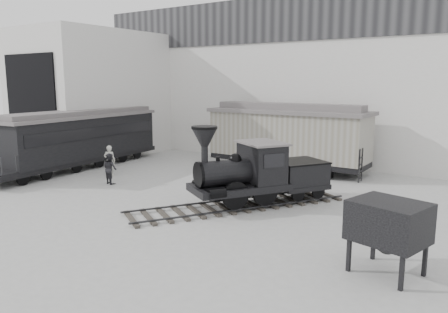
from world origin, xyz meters
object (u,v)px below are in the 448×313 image
Objects in this scene: visitor_a at (110,161)px; visitor_b at (110,169)px; locomotive at (255,176)px; coal_hopper at (388,227)px; boxcar at (287,135)px; passenger_coach at (81,138)px.

visitor_a is 1.09× the size of visitor_b.
locomotive is 4.16× the size of coal_hopper.
visitor_a is (-9.96, 0.55, -0.40)m from locomotive.
locomotive is 7.79m from coal_hopper.
visitor_b is (1.48, -1.29, -0.08)m from visitor_a.
boxcar is 0.79× the size of passenger_coach.
boxcar is 6.09× the size of visitor_b.
coal_hopper is (6.66, -4.05, 0.09)m from locomotive.
visitor_b is 15.50m from coal_hopper.
visitor_a is at bearing -150.87° from locomotive.
visitor_a is at bearing -135.37° from boxcar.
locomotive is at bearing -10.42° from passenger_coach.
visitor_b is at bearing 106.71° from visitor_a.
visitor_a is 0.79× the size of coal_hopper.
visitor_b is (4.94, -2.10, -1.04)m from passenger_coach.
passenger_coach is 7.72× the size of visitor_b.
locomotive is at bearing -163.21° from visitor_b.
passenger_coach is at bearing -179.72° from coal_hopper.
coal_hopper is at bearing -19.72° from passenger_coach.
visitor_b is at bearing -176.97° from coal_hopper.
passenger_coach is at bearing -148.67° from boxcar.
passenger_coach is 5.47m from visitor_b.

